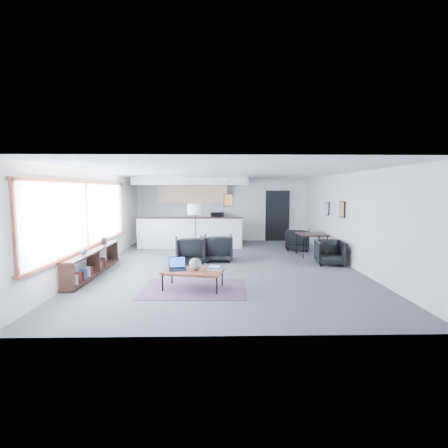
{
  "coord_description": "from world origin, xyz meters",
  "views": [
    {
      "loc": [
        -0.19,
        -9.02,
        2.12
      ],
      "look_at": [
        -0.0,
        0.4,
        1.13
      ],
      "focal_mm": 26.0,
      "sensor_mm": 36.0,
      "label": 1
    }
  ],
  "objects_px": {
    "coffee_table": "(193,272)",
    "dining_chair_far": "(298,240)",
    "ceramic_pot": "(195,264)",
    "book_stack": "(215,268)",
    "microwave": "(217,215)",
    "dining_chair_near": "(330,253)",
    "laptop": "(177,266)",
    "floor_lamp": "(195,211)",
    "armchair_left": "(190,248)",
    "armchair_right": "(218,246)",
    "dining_table": "(312,236)"
  },
  "relations": [
    {
      "from": "coffee_table",
      "to": "dining_chair_far",
      "type": "bearing_deg",
      "value": 65.07
    },
    {
      "from": "ceramic_pot",
      "to": "book_stack",
      "type": "height_order",
      "value": "ceramic_pot"
    },
    {
      "from": "dining_chair_far",
      "to": "microwave",
      "type": "distance_m",
      "value": 3.49
    },
    {
      "from": "microwave",
      "to": "dining_chair_near",
      "type": "bearing_deg",
      "value": -43.62
    },
    {
      "from": "laptop",
      "to": "dining_chair_near",
      "type": "height_order",
      "value": "laptop"
    },
    {
      "from": "coffee_table",
      "to": "book_stack",
      "type": "relative_size",
      "value": 4.04
    },
    {
      "from": "laptop",
      "to": "floor_lamp",
      "type": "height_order",
      "value": "floor_lamp"
    },
    {
      "from": "dining_chair_near",
      "to": "laptop",
      "type": "bearing_deg",
      "value": -146.15
    },
    {
      "from": "laptop",
      "to": "armchair_left",
      "type": "bearing_deg",
      "value": 78.21
    },
    {
      "from": "floor_lamp",
      "to": "microwave",
      "type": "height_order",
      "value": "floor_lamp"
    },
    {
      "from": "book_stack",
      "to": "floor_lamp",
      "type": "distance_m",
      "value": 3.34
    },
    {
      "from": "armchair_right",
      "to": "floor_lamp",
      "type": "height_order",
      "value": "floor_lamp"
    },
    {
      "from": "floor_lamp",
      "to": "dining_chair_far",
      "type": "distance_m",
      "value": 3.93
    },
    {
      "from": "laptop",
      "to": "ceramic_pot",
      "type": "relative_size",
      "value": 1.55
    },
    {
      "from": "armchair_left",
      "to": "dining_table",
      "type": "distance_m",
      "value": 3.94
    },
    {
      "from": "coffee_table",
      "to": "armchair_right",
      "type": "height_order",
      "value": "armchair_right"
    },
    {
      "from": "book_stack",
      "to": "dining_chair_near",
      "type": "height_order",
      "value": "dining_chair_near"
    },
    {
      "from": "book_stack",
      "to": "armchair_left",
      "type": "xyz_separation_m",
      "value": [
        -0.76,
        2.58,
        -0.03
      ]
    },
    {
      "from": "armchair_left",
      "to": "dining_chair_near",
      "type": "relative_size",
      "value": 1.3
    },
    {
      "from": "laptop",
      "to": "dining_chair_near",
      "type": "relative_size",
      "value": 0.63
    },
    {
      "from": "laptop",
      "to": "dining_table",
      "type": "height_order",
      "value": "dining_table"
    },
    {
      "from": "laptop",
      "to": "dining_chair_near",
      "type": "bearing_deg",
      "value": 17.09
    },
    {
      "from": "laptop",
      "to": "book_stack",
      "type": "distance_m",
      "value": 0.82
    },
    {
      "from": "armchair_left",
      "to": "microwave",
      "type": "bearing_deg",
      "value": -111.87
    },
    {
      "from": "coffee_table",
      "to": "laptop",
      "type": "distance_m",
      "value": 0.38
    },
    {
      "from": "laptop",
      "to": "microwave",
      "type": "xyz_separation_m",
      "value": [
        0.86,
        6.28,
        0.61
      ]
    },
    {
      "from": "floor_lamp",
      "to": "dining_table",
      "type": "distance_m",
      "value": 3.8
    },
    {
      "from": "book_stack",
      "to": "dining_table",
      "type": "bearing_deg",
      "value": 48.14
    },
    {
      "from": "armchair_left",
      "to": "armchair_right",
      "type": "bearing_deg",
      "value": -174.73
    },
    {
      "from": "laptop",
      "to": "armchair_left",
      "type": "distance_m",
      "value": 2.5
    },
    {
      "from": "microwave",
      "to": "coffee_table",
      "type": "bearing_deg",
      "value": -85.85
    },
    {
      "from": "dining_table",
      "to": "dining_chair_near",
      "type": "distance_m",
      "value": 1.28
    },
    {
      "from": "floor_lamp",
      "to": "dining_table",
      "type": "height_order",
      "value": "floor_lamp"
    },
    {
      "from": "laptop",
      "to": "armchair_left",
      "type": "height_order",
      "value": "armchair_left"
    },
    {
      "from": "ceramic_pot",
      "to": "dining_table",
      "type": "distance_m",
      "value": 4.91
    },
    {
      "from": "floor_lamp",
      "to": "dining_table",
      "type": "xyz_separation_m",
      "value": [
        3.7,
        0.32,
        -0.82
      ]
    },
    {
      "from": "dining_chair_far",
      "to": "microwave",
      "type": "relative_size",
      "value": 1.41
    },
    {
      "from": "laptop",
      "to": "armchair_left",
      "type": "relative_size",
      "value": 0.49
    },
    {
      "from": "coffee_table",
      "to": "microwave",
      "type": "bearing_deg",
      "value": 97.15
    },
    {
      "from": "laptop",
      "to": "book_stack",
      "type": "relative_size",
      "value": 1.21
    },
    {
      "from": "dining_table",
      "to": "dining_chair_far",
      "type": "xyz_separation_m",
      "value": [
        -0.19,
        1.04,
        -0.31
      ]
    },
    {
      "from": "floor_lamp",
      "to": "armchair_right",
      "type": "bearing_deg",
      "value": -24.03
    },
    {
      "from": "book_stack",
      "to": "dining_table",
      "type": "xyz_separation_m",
      "value": [
        3.08,
        3.43,
        0.21
      ]
    },
    {
      "from": "armchair_left",
      "to": "microwave",
      "type": "height_order",
      "value": "microwave"
    },
    {
      "from": "book_stack",
      "to": "dining_chair_far",
      "type": "bearing_deg",
      "value": 57.21
    },
    {
      "from": "laptop",
      "to": "dining_chair_far",
      "type": "relative_size",
      "value": 0.58
    },
    {
      "from": "book_stack",
      "to": "armchair_left",
      "type": "relative_size",
      "value": 0.4
    },
    {
      "from": "floor_lamp",
      "to": "dining_chair_far",
      "type": "height_order",
      "value": "floor_lamp"
    },
    {
      "from": "dining_table",
      "to": "dining_chair_near",
      "type": "xyz_separation_m",
      "value": [
        0.17,
        -1.23,
        -0.33
      ]
    },
    {
      "from": "ceramic_pot",
      "to": "dining_chair_near",
      "type": "xyz_separation_m",
      "value": [
        3.67,
        2.22,
        -0.22
      ]
    }
  ]
}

